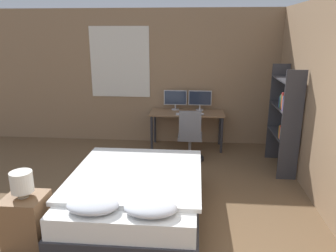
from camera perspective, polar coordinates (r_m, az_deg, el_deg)
name	(u,v)px	position (r m, az deg, el deg)	size (l,w,h in m)	color
wall_back	(184,78)	(6.71, 2.74, 8.38)	(12.00, 0.08, 2.70)	#8E7051
wall_side_right	(334,110)	(4.40, 26.94, 2.43)	(0.06, 12.00, 2.70)	#8E7051
bed	(136,195)	(4.28, -5.67, -11.83)	(1.65, 2.05, 0.60)	#2D2D33
nightstand	(27,220)	(4.04, -23.36, -14.74)	(0.43, 0.42, 0.56)	brown
bedside_lamp	(22,182)	(3.84, -24.12, -8.90)	(0.23, 0.23, 0.29)	gray
desk	(187,117)	(6.48, 3.34, 1.63)	(1.45, 0.60, 0.73)	#846042
monitor_left	(175,99)	(6.61, 1.28, 4.80)	(0.46, 0.16, 0.40)	#B7B7BC
monitor_right	(200,99)	(6.60, 5.60, 4.71)	(0.46, 0.16, 0.40)	#B7B7BC
keyboard	(187,114)	(6.27, 3.29, 2.07)	(0.41, 0.13, 0.02)	#B7B7BC
computer_mouse	(202,114)	(6.26, 6.01, 2.09)	(0.07, 0.05, 0.04)	#B7B7BC
office_chair	(190,141)	(5.89, 3.83, -2.58)	(0.52, 0.52, 0.95)	black
bookshelf	(286,114)	(5.61, 19.88, 1.99)	(0.30, 0.94, 1.73)	#333338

